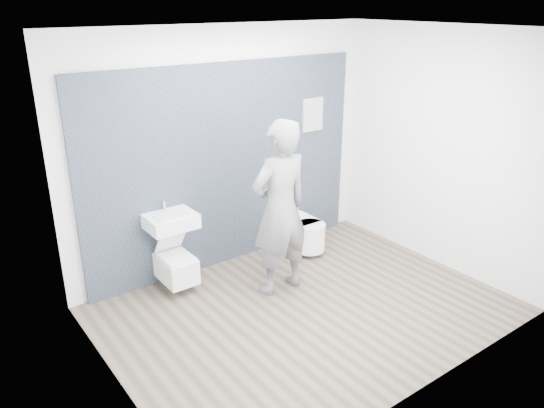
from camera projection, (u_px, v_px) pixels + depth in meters
ground at (306, 309)px, 5.55m from camera, size 4.00×4.00×0.00m
room_shell at (310, 149)px, 4.92m from camera, size 4.00×4.00×4.00m
tile_wall at (231, 258)px, 6.66m from camera, size 3.60×0.06×2.40m
washbasin at (171, 221)px, 5.71m from camera, size 0.52×0.39×0.39m
toilet_square at (176, 266)px, 5.87m from camera, size 0.33×0.48×0.60m
toilet_rounded at (303, 233)px, 6.78m from camera, size 0.39×0.66×0.36m
info_placard at (309, 235)px, 7.31m from camera, size 0.31×0.03×0.42m
visitor at (280, 209)px, 5.61m from camera, size 0.71×0.47×1.93m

